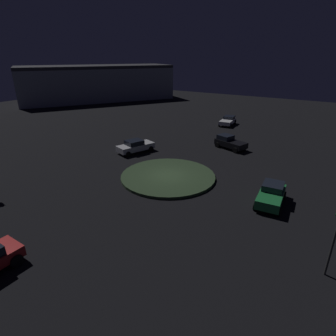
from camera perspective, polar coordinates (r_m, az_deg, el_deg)
The scene contains 7 objects.
ground_plane at distance 26.40m, azimuth 0.00°, elevation -1.93°, with size 116.80×116.80×0.00m, color black.
roundabout_island at distance 26.35m, azimuth 0.00°, elevation -1.68°, with size 8.92×8.92×0.25m, color #2D4228.
car_black at distance 35.19m, azimuth 12.57°, elevation 5.20°, with size 2.96×4.22×1.56m.
car_white at distance 47.30m, azimuth 12.21°, elevation 9.52°, with size 4.24×2.43×1.34m.
car_silver at distance 33.19m, azimuth -6.73°, elevation 4.51°, with size 4.74×3.12×1.50m.
car_green at distance 23.08m, azimuth 20.49°, elevation -5.12°, with size 4.09×2.24×1.52m.
store_building at distance 74.42m, azimuth -14.35°, elevation 16.58°, with size 37.17×29.34×8.30m.
Camera 1 is at (-20.25, -12.97, 10.89)m, focal length 29.63 mm.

